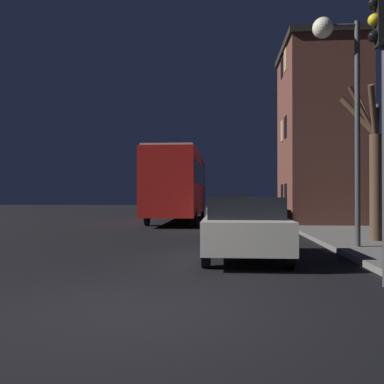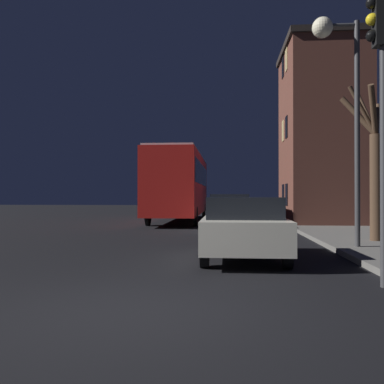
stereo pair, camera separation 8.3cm
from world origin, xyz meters
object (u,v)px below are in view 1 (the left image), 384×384
traffic_light (384,77)px  car_mid_lane (229,211)px  bare_tree (373,162)px  bus (179,182)px  car_near_lane (244,227)px  streetlamp (337,70)px

traffic_light → car_mid_lane: (-2.40, 11.73, -2.63)m
bare_tree → bus: bare_tree is taller
traffic_light → car_near_lane: (-2.14, 2.85, -2.68)m
car_near_lane → streetlamp: bearing=32.3°
streetlamp → bare_tree: 3.25m
car_mid_lane → traffic_light: bearing=-78.4°
traffic_light → bus: bearing=106.6°
bare_tree → streetlamp: bearing=-131.9°
bus → car_near_lane: size_ratio=3.08×
car_near_lane → bare_tree: bearing=39.0°
car_near_lane → bus: bearing=101.9°
bus → car_mid_lane: bearing=-63.9°
traffic_light → car_near_lane: bearing=127.0°
streetlamp → car_near_lane: size_ratio=1.60×
bus → car_near_lane: (3.07, -14.62, -1.53)m
car_mid_lane → bare_tree: bearing=-52.5°
traffic_light → bare_tree: bearing=72.7°
bus → car_mid_lane: size_ratio=2.52×
traffic_light → car_near_lane: 4.46m
bare_tree → bus: size_ratio=0.40×
traffic_light → car_mid_lane: 12.26m
traffic_light → bare_tree: 6.47m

